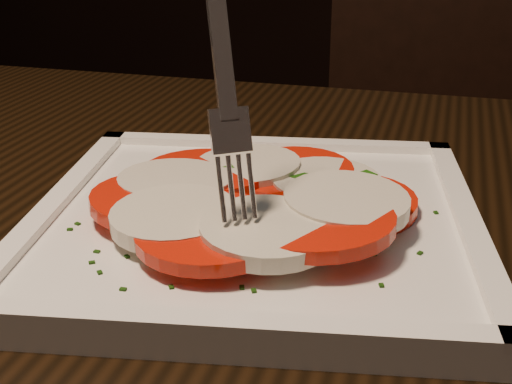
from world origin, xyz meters
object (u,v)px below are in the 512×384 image
at_px(chair, 437,147).
at_px(fork, 215,32).
at_px(plate, 256,224).
at_px(table, 340,383).

xyz_separation_m(chair, fork, (-0.05, -0.89, 0.35)).
bearing_deg(fork, plate, 23.31).
bearing_deg(plate, fork, -117.93).
height_order(plate, fork, fork).
bearing_deg(chair, table, -95.70).
height_order(chair, plate, chair).
bearing_deg(fork, table, -21.68).
bearing_deg(fork, chair, 48.34).
distance_m(plate, fork, 0.13).
height_order(table, plate, plate).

